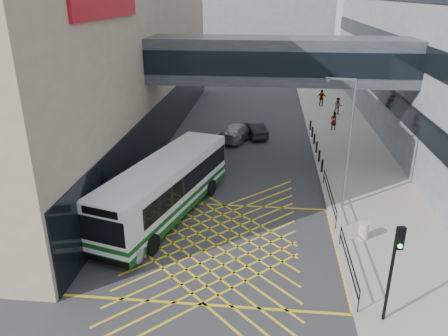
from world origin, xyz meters
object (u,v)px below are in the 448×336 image
(pedestrian_a, at_px, (334,121))
(pedestrian_c, at_px, (322,98))
(bus, at_px, (166,187))
(litter_bin, at_px, (363,231))
(car_silver, at_px, (238,131))
(car_dark, at_px, (255,129))
(traffic_light, at_px, (394,261))
(pedestrian_b, at_px, (338,106))
(street_lamp, at_px, (347,137))
(car_white, at_px, (133,230))

(pedestrian_a, bearing_deg, pedestrian_c, -114.15)
(bus, xyz_separation_m, litter_bin, (10.55, -1.86, -1.12))
(car_silver, bearing_deg, car_dark, -123.93)
(bus, bearing_deg, pedestrian_a, 72.43)
(traffic_light, relative_size, pedestrian_b, 2.40)
(car_silver, bearing_deg, bus, 98.23)
(car_silver, height_order, pedestrian_a, pedestrian_a)
(bus, xyz_separation_m, pedestrian_a, (11.47, 17.31, -0.73))
(street_lamp, bearing_deg, car_silver, 128.66)
(car_silver, relative_size, litter_bin, 5.42)
(car_silver, relative_size, pedestrian_c, 2.73)
(bus, bearing_deg, street_lamp, 26.57)
(traffic_light, height_order, litter_bin, traffic_light)
(traffic_light, relative_size, street_lamp, 0.56)
(car_silver, relative_size, traffic_light, 1.17)
(traffic_light, bearing_deg, pedestrian_c, 79.38)
(bus, height_order, pedestrian_b, bus)
(car_white, relative_size, car_dark, 1.19)
(litter_bin, xyz_separation_m, pedestrian_b, (2.06, 24.63, 0.42))
(car_dark, xyz_separation_m, pedestrian_b, (8.19, 7.68, 0.38))
(bus, bearing_deg, litter_bin, 5.98)
(traffic_light, relative_size, litter_bin, 4.64)
(bus, height_order, car_white, bus)
(bus, relative_size, car_white, 2.39)
(pedestrian_a, height_order, pedestrian_c, pedestrian_c)
(street_lamp, bearing_deg, pedestrian_a, 93.32)
(car_white, relative_size, car_silver, 1.01)
(street_lamp, xyz_separation_m, pedestrian_b, (2.69, 20.92, -3.37))
(bus, relative_size, pedestrian_b, 6.79)
(street_lamp, distance_m, pedestrian_a, 15.90)
(pedestrian_a, relative_size, pedestrian_c, 0.94)
(litter_bin, xyz_separation_m, pedestrian_c, (0.78, 28.17, 0.44))
(car_white, distance_m, car_dark, 19.13)
(bus, distance_m, pedestrian_c, 28.65)
(bus, bearing_deg, car_white, -90.74)
(traffic_light, xyz_separation_m, pedestrian_c, (1.09, 34.25, -1.82))
(bus, xyz_separation_m, car_dark, (4.41, 15.09, -1.08))
(pedestrian_b, relative_size, pedestrian_c, 0.97)
(pedestrian_a, bearing_deg, litter_bin, 62.13)
(bus, xyz_separation_m, car_silver, (2.98, 14.06, -0.97))
(street_lamp, height_order, pedestrian_b, street_lamp)
(street_lamp, xyz_separation_m, pedestrian_a, (1.56, 15.45, -3.41))
(pedestrian_b, bearing_deg, car_white, -115.29)
(bus, distance_m, traffic_light, 13.00)
(car_silver, relative_size, street_lamp, 0.65)
(car_dark, height_order, pedestrian_b, pedestrian_b)
(car_white, bearing_deg, bus, -110.56)
(pedestrian_b, bearing_deg, car_silver, -135.58)
(pedestrian_c, bearing_deg, traffic_light, 95.17)
(bus, bearing_deg, pedestrian_b, 77.01)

